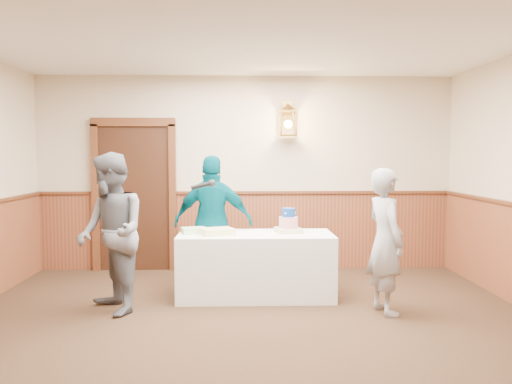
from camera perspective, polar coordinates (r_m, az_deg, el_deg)
ground at (r=4.68m, az=-0.51°, el=-16.98°), size 7.00×7.00×0.00m
room_shell at (r=4.82m, az=-1.29°, el=2.18°), size 6.02×7.02×2.81m
display_table at (r=6.40m, az=-0.06°, el=-7.71°), size 1.80×0.80×0.75m
tiered_cake at (r=6.41m, az=3.43°, el=-3.27°), size 0.33×0.33×0.29m
sheet_cake_yellow at (r=6.25m, az=-4.14°, el=-4.17°), size 0.43×0.38×0.07m
sheet_cake_green at (r=6.39m, az=-6.55°, el=-4.04°), size 0.33×0.30×0.07m
interviewer at (r=5.88m, az=-15.03°, el=-4.19°), size 1.57×1.04×1.70m
baker at (r=5.86m, az=13.47°, el=-5.04°), size 0.48×0.63×1.53m
assistant_p at (r=6.74m, az=-4.53°, el=-3.20°), size 1.01×0.51×1.66m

